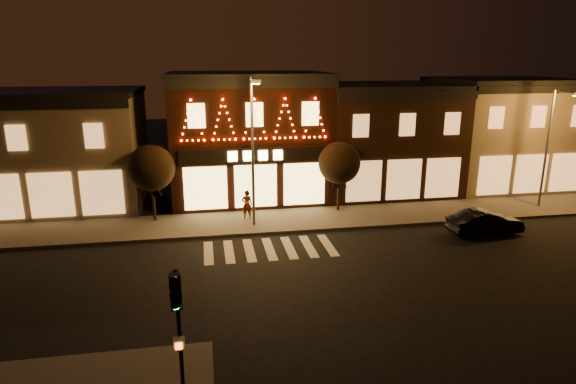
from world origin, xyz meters
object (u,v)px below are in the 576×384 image
object	(u,v)px
pedestrian	(247,205)
streetlamp_mid	(253,142)
dark_sedan	(485,222)
traffic_signal_near	(178,316)

from	to	relation	value
pedestrian	streetlamp_mid	bearing A→B (deg)	107.85
dark_sedan	traffic_signal_near	bearing A→B (deg)	123.32
streetlamp_mid	dark_sedan	distance (m)	13.18
traffic_signal_near	streetlamp_mid	bearing A→B (deg)	73.38
dark_sedan	pedestrian	size ratio (longest dim) A/B	2.34
dark_sedan	pedestrian	world-z (taller)	pedestrian
streetlamp_mid	pedestrian	bearing A→B (deg)	104.58
streetlamp_mid	dark_sedan	size ratio (longest dim) A/B	2.01
pedestrian	dark_sedan	bearing A→B (deg)	166.03
streetlamp_mid	traffic_signal_near	bearing A→B (deg)	-101.27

